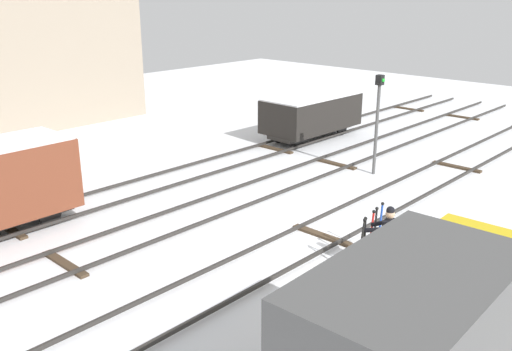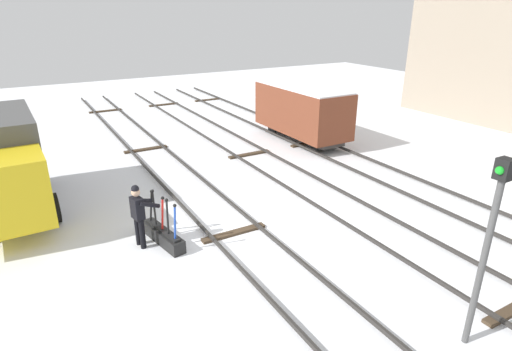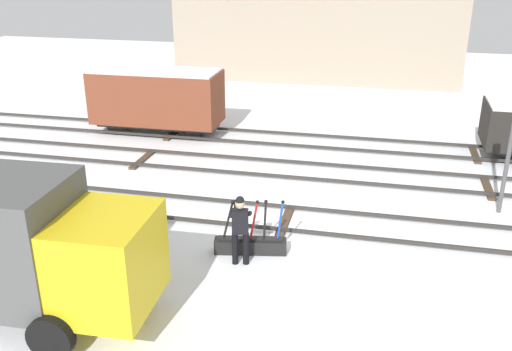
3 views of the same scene
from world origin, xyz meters
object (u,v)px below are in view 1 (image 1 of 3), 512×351
at_px(switch_lever_frame, 368,255).
at_px(freight_car_back_track, 312,114).
at_px(rail_worker, 387,236).
at_px(delivery_truck, 429,332).
at_px(signal_post, 378,114).

relative_size(switch_lever_frame, freight_car_back_track, 0.38).
bearing_deg(switch_lever_frame, rail_worker, -113.03).
bearing_deg(delivery_truck, freight_car_back_track, 41.62).
distance_m(switch_lever_frame, delivery_truck, 5.62).
bearing_deg(signal_post, freight_car_back_track, 63.11).
relative_size(rail_worker, freight_car_back_track, 0.37).
xyz_separation_m(switch_lever_frame, delivery_truck, (-4.10, -3.57, 1.42)).
bearing_deg(freight_car_back_track, rail_worker, -133.17).
height_order(rail_worker, delivery_truck, delivery_truck).
bearing_deg(signal_post, switch_lever_frame, -149.19).
bearing_deg(rail_worker, delivery_truck, -153.65).
distance_m(rail_worker, signal_post, 8.04).
xyz_separation_m(switch_lever_frame, signal_post, (6.48, 3.87, 2.04)).
relative_size(switch_lever_frame, signal_post, 0.49).
xyz_separation_m(rail_worker, signal_post, (6.60, 4.41, 1.29)).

